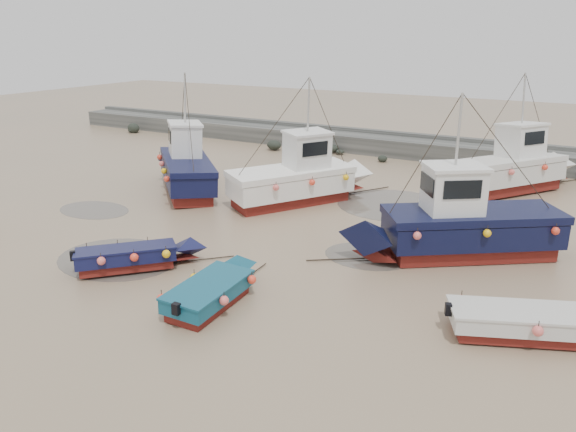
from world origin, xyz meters
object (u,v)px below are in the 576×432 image
(dinghy_2, at_px, (215,287))
(cabin_boat_2, at_px, (457,223))
(dinghy_3, at_px, (541,321))
(cabin_boat_1, at_px, (301,176))
(cabin_boat_3, at_px, (518,166))
(cabin_boat_0, at_px, (184,165))
(dinghy_1, at_px, (136,254))
(person, at_px, (273,203))

(dinghy_2, bearing_deg, cabin_boat_2, 50.26)
(cabin_boat_2, bearing_deg, dinghy_3, -178.57)
(dinghy_3, bearing_deg, cabin_boat_1, -146.69)
(cabin_boat_3, bearing_deg, dinghy_2, -73.87)
(cabin_boat_0, relative_size, cabin_boat_2, 0.89)
(dinghy_3, bearing_deg, dinghy_2, -95.80)
(cabin_boat_1, bearing_deg, dinghy_2, -44.12)
(dinghy_2, relative_size, cabin_boat_0, 0.71)
(dinghy_1, height_order, cabin_boat_2, cabin_boat_2)
(dinghy_1, xyz_separation_m, cabin_boat_3, (10.51, 18.01, 0.82))
(cabin_boat_1, bearing_deg, cabin_boat_3, 71.69)
(cabin_boat_1, height_order, cabin_boat_2, same)
(dinghy_3, xyz_separation_m, person, (-13.36, 7.51, -0.54))
(dinghy_2, bearing_deg, person, 108.26)
(dinghy_3, bearing_deg, cabin_boat_3, 168.50)
(cabin_boat_2, height_order, person, cabin_boat_2)
(cabin_boat_0, distance_m, person, 5.69)
(cabin_boat_0, bearing_deg, dinghy_3, -66.86)
(dinghy_2, bearing_deg, cabin_boat_1, 101.24)
(dinghy_1, distance_m, cabin_boat_0, 10.79)
(dinghy_3, height_order, cabin_boat_2, cabin_boat_2)
(dinghy_1, bearing_deg, person, 132.78)
(dinghy_1, bearing_deg, cabin_boat_0, 163.65)
(dinghy_1, height_order, dinghy_3, same)
(cabin_boat_2, distance_m, cabin_boat_3, 11.15)
(dinghy_1, bearing_deg, cabin_boat_3, 103.57)
(cabin_boat_0, xyz_separation_m, cabin_boat_1, (6.69, 1.00, 0.01))
(dinghy_1, xyz_separation_m, dinghy_2, (4.15, -0.82, 0.01))
(cabin_boat_0, bearing_deg, cabin_boat_3, -16.80)
(person, bearing_deg, cabin_boat_0, -31.14)
(dinghy_2, xyz_separation_m, cabin_boat_0, (-9.49, 10.15, 0.80))
(dinghy_1, bearing_deg, dinghy_2, 32.67)
(cabin_boat_0, bearing_deg, dinghy_1, -105.67)
(dinghy_2, relative_size, person, 3.08)
(dinghy_3, relative_size, cabin_boat_1, 0.75)
(cabin_boat_1, xyz_separation_m, person, (-1.17, -0.88, -1.37))
(dinghy_3, xyz_separation_m, cabin_boat_2, (-3.62, 4.94, 0.82))
(dinghy_3, bearing_deg, dinghy_1, -104.02)
(cabin_boat_3, bearing_deg, dinghy_3, -44.52)
(cabin_boat_1, relative_size, person, 4.80)
(dinghy_1, height_order, cabin_boat_1, cabin_boat_1)
(dinghy_1, bearing_deg, cabin_boat_1, 126.44)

